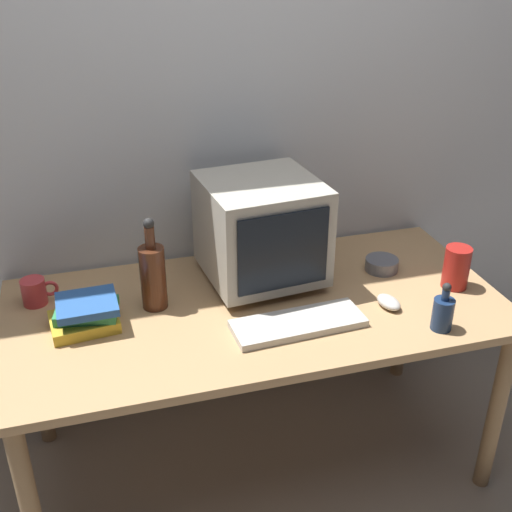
{
  "coord_description": "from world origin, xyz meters",
  "views": [
    {
      "loc": [
        -0.5,
        -1.74,
        1.83
      ],
      "look_at": [
        0.0,
        0.0,
        0.88
      ],
      "focal_mm": 44.64,
      "sensor_mm": 36.0,
      "label": 1
    }
  ],
  "objects_px": {
    "bottle_short": "(443,312)",
    "mug": "(35,292)",
    "keyboard": "(298,323)",
    "book_stack": "(86,314)",
    "cd_spindle": "(382,264)",
    "bottle_tall": "(153,275)",
    "computer_mouse": "(389,302)",
    "crt_monitor": "(261,230)",
    "metal_canister": "(456,267)"
  },
  "relations": [
    {
      "from": "bottle_short",
      "to": "mug",
      "type": "bearing_deg",
      "value": 157.62
    },
    {
      "from": "keyboard",
      "to": "book_stack",
      "type": "distance_m",
      "value": 0.67
    },
    {
      "from": "bottle_short",
      "to": "cd_spindle",
      "type": "bearing_deg",
      "value": 91.52
    },
    {
      "from": "bottle_tall",
      "to": "cd_spindle",
      "type": "xyz_separation_m",
      "value": [
        0.83,
        0.02,
        -0.1
      ]
    },
    {
      "from": "computer_mouse",
      "to": "bottle_short",
      "type": "bearing_deg",
      "value": -68.05
    },
    {
      "from": "computer_mouse",
      "to": "bottle_tall",
      "type": "distance_m",
      "value": 0.78
    },
    {
      "from": "crt_monitor",
      "to": "keyboard",
      "type": "distance_m",
      "value": 0.37
    },
    {
      "from": "crt_monitor",
      "to": "bottle_tall",
      "type": "distance_m",
      "value": 0.4
    },
    {
      "from": "keyboard",
      "to": "book_stack",
      "type": "bearing_deg",
      "value": 160.62
    },
    {
      "from": "keyboard",
      "to": "computer_mouse",
      "type": "distance_m",
      "value": 0.33
    },
    {
      "from": "computer_mouse",
      "to": "bottle_tall",
      "type": "height_order",
      "value": "bottle_tall"
    },
    {
      "from": "keyboard",
      "to": "computer_mouse",
      "type": "xyz_separation_m",
      "value": [
        0.33,
        0.03,
        0.01
      ]
    },
    {
      "from": "mug",
      "to": "bottle_tall",
      "type": "bearing_deg",
      "value": -18.41
    },
    {
      "from": "mug",
      "to": "crt_monitor",
      "type": "bearing_deg",
      "value": -3.46
    },
    {
      "from": "bottle_short",
      "to": "computer_mouse",
      "type": "bearing_deg",
      "value": 122.1
    },
    {
      "from": "cd_spindle",
      "to": "metal_canister",
      "type": "relative_size",
      "value": 0.8
    },
    {
      "from": "computer_mouse",
      "to": "cd_spindle",
      "type": "bearing_deg",
      "value": 59.24
    },
    {
      "from": "computer_mouse",
      "to": "book_stack",
      "type": "distance_m",
      "value": 0.98
    },
    {
      "from": "computer_mouse",
      "to": "cd_spindle",
      "type": "distance_m",
      "value": 0.26
    },
    {
      "from": "crt_monitor",
      "to": "mug",
      "type": "bearing_deg",
      "value": 176.54
    },
    {
      "from": "mug",
      "to": "cd_spindle",
      "type": "distance_m",
      "value": 1.22
    },
    {
      "from": "crt_monitor",
      "to": "computer_mouse",
      "type": "height_order",
      "value": "crt_monitor"
    },
    {
      "from": "bottle_tall",
      "to": "bottle_short",
      "type": "xyz_separation_m",
      "value": [
        0.84,
        -0.38,
        -0.06
      ]
    },
    {
      "from": "computer_mouse",
      "to": "bottle_short",
      "type": "xyz_separation_m",
      "value": [
        0.1,
        -0.16,
        0.04
      ]
    },
    {
      "from": "computer_mouse",
      "to": "cd_spindle",
      "type": "xyz_separation_m",
      "value": [
        0.09,
        0.24,
        0.0
      ]
    },
    {
      "from": "crt_monitor",
      "to": "bottle_short",
      "type": "distance_m",
      "value": 0.66
    },
    {
      "from": "keyboard",
      "to": "bottle_short",
      "type": "bearing_deg",
      "value": -20.35
    },
    {
      "from": "keyboard",
      "to": "book_stack",
      "type": "relative_size",
      "value": 1.85
    },
    {
      "from": "mug",
      "to": "metal_canister",
      "type": "height_order",
      "value": "metal_canister"
    },
    {
      "from": "bottle_short",
      "to": "cd_spindle",
      "type": "xyz_separation_m",
      "value": [
        -0.01,
        0.4,
        -0.04
      ]
    },
    {
      "from": "metal_canister",
      "to": "keyboard",
      "type": "bearing_deg",
      "value": -171.58
    },
    {
      "from": "book_stack",
      "to": "mug",
      "type": "relative_size",
      "value": 1.9
    },
    {
      "from": "bottle_tall",
      "to": "cd_spindle",
      "type": "bearing_deg",
      "value": 1.57
    },
    {
      "from": "bottle_short",
      "to": "mug",
      "type": "xyz_separation_m",
      "value": [
        -1.22,
        0.5,
        -0.01
      ]
    },
    {
      "from": "bottle_short",
      "to": "book_stack",
      "type": "relative_size",
      "value": 0.72
    },
    {
      "from": "bottle_tall",
      "to": "book_stack",
      "type": "xyz_separation_m",
      "value": [
        -0.22,
        -0.06,
        -0.07
      ]
    },
    {
      "from": "bottle_short",
      "to": "book_stack",
      "type": "bearing_deg",
      "value": 163.51
    },
    {
      "from": "crt_monitor",
      "to": "book_stack",
      "type": "distance_m",
      "value": 0.65
    },
    {
      "from": "crt_monitor",
      "to": "bottle_tall",
      "type": "height_order",
      "value": "crt_monitor"
    },
    {
      "from": "crt_monitor",
      "to": "keyboard",
      "type": "relative_size",
      "value": 1.0
    },
    {
      "from": "bottle_short",
      "to": "metal_canister",
      "type": "distance_m",
      "value": 0.29
    },
    {
      "from": "metal_canister",
      "to": "cd_spindle",
      "type": "bearing_deg",
      "value": 136.93
    },
    {
      "from": "bottle_tall",
      "to": "mug",
      "type": "distance_m",
      "value": 0.41
    },
    {
      "from": "computer_mouse",
      "to": "keyboard",
      "type": "bearing_deg",
      "value": 174.95
    },
    {
      "from": "bottle_tall",
      "to": "book_stack",
      "type": "height_order",
      "value": "bottle_tall"
    },
    {
      "from": "computer_mouse",
      "to": "book_stack",
      "type": "height_order",
      "value": "book_stack"
    },
    {
      "from": "computer_mouse",
      "to": "bottle_short",
      "type": "relative_size",
      "value": 0.61
    },
    {
      "from": "crt_monitor",
      "to": "metal_canister",
      "type": "distance_m",
      "value": 0.69
    },
    {
      "from": "crt_monitor",
      "to": "mug",
      "type": "distance_m",
      "value": 0.78
    },
    {
      "from": "book_stack",
      "to": "keyboard",
      "type": "bearing_deg",
      "value": -16.1
    }
  ]
}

